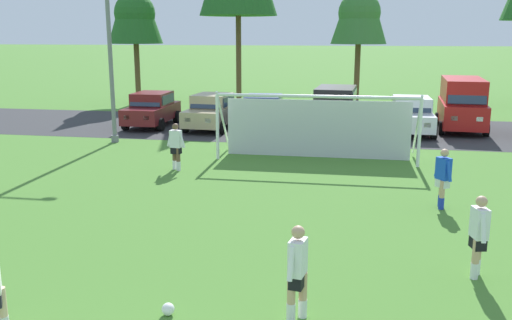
{
  "coord_description": "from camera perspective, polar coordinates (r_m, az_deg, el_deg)",
  "views": [
    {
      "loc": [
        2.45,
        -4.16,
        4.65
      ],
      "look_at": [
        -0.31,
        10.92,
        1.15
      ],
      "focal_mm": 39.05,
      "sensor_mm": 36.0,
      "label": 1
    }
  ],
  "objects": [
    {
      "name": "player_trailing_back",
      "position": [
        19.41,
        -8.19,
        1.36
      ],
      "size": [
        0.72,
        0.29,
        1.64
      ],
      "color": "brown",
      "rests_on": "ground"
    },
    {
      "name": "parked_car_slot_far_left",
      "position": [
        28.89,
        -10.62,
        5.14
      ],
      "size": [
        2.09,
        4.23,
        1.72
      ],
      "color": "maroon",
      "rests_on": "ground"
    },
    {
      "name": "tree_left_edge",
      "position": [
        38.75,
        -12.36,
        15.4
      ],
      "size": [
        3.58,
        3.58,
        9.55
      ],
      "color": "brown",
      "rests_on": "ground"
    },
    {
      "name": "soccer_goal",
      "position": [
        21.08,
        6.26,
        3.62
      ],
      "size": [
        7.44,
        1.98,
        2.57
      ],
      "color": "white",
      "rests_on": "ground"
    },
    {
      "name": "soccer_ball",
      "position": [
        9.82,
        -8.99,
        -14.86
      ],
      "size": [
        0.22,
        0.22,
        0.22
      ],
      "color": "white",
      "rests_on": "ground"
    },
    {
      "name": "parking_lot_strip",
      "position": [
        27.91,
        5.2,
        3.23
      ],
      "size": [
        52.0,
        8.4,
        0.01
      ],
      "primitive_type": "cube",
      "color": "#333335",
      "rests_on": "ground"
    },
    {
      "name": "parked_car_slot_center_right",
      "position": [
        27.34,
        15.62,
        4.45
      ],
      "size": [
        2.06,
        4.21,
        1.72
      ],
      "color": "silver",
      "rests_on": "ground"
    },
    {
      "name": "tree_center_back",
      "position": [
        37.31,
        10.59,
        15.58
      ],
      "size": [
        3.58,
        3.58,
        9.54
      ],
      "color": "brown",
      "rests_on": "ground"
    },
    {
      "name": "player_striker_near",
      "position": [
        9.3,
        4.26,
        -11.47
      ],
      "size": [
        0.33,
        0.72,
        1.64
      ],
      "color": "tan",
      "rests_on": "ground"
    },
    {
      "name": "parked_car_slot_left",
      "position": [
        27.68,
        -4.53,
        4.98
      ],
      "size": [
        2.22,
        4.29,
        1.72
      ],
      "color": "tan",
      "rests_on": "ground"
    },
    {
      "name": "parked_car_slot_center",
      "position": [
        26.82,
        8.11,
        5.16
      ],
      "size": [
        2.33,
        4.7,
        2.16
      ],
      "color": "black",
      "rests_on": "ground"
    },
    {
      "name": "street_lamp",
      "position": [
        24.63,
        -14.3,
        10.24
      ],
      "size": [
        2.0,
        0.32,
        7.11
      ],
      "color": "slate",
      "rests_on": "ground"
    },
    {
      "name": "player_winger_left",
      "position": [
        15.84,
        18.58,
        -1.81
      ],
      "size": [
        0.43,
        0.69,
        1.64
      ],
      "color": "tan",
      "rests_on": "ground"
    },
    {
      "name": "parked_car_slot_right",
      "position": [
        28.99,
        20.36,
        5.51
      ],
      "size": [
        2.44,
        4.92,
        2.52
      ],
      "color": "red",
      "rests_on": "ground"
    },
    {
      "name": "ground_plane",
      "position": [
        19.87,
        3.0,
        -0.69
      ],
      "size": [
        400.0,
        400.0,
        0.0
      ],
      "primitive_type": "plane",
      "color": "#477A2D"
    },
    {
      "name": "player_defender_far",
      "position": [
        11.64,
        21.82,
        -7.29
      ],
      "size": [
        0.32,
        0.75,
        1.64
      ],
      "color": "tan",
      "rests_on": "ground"
    },
    {
      "name": "parked_car_slot_center_left",
      "position": [
        27.02,
        0.74,
        4.83
      ],
      "size": [
        2.2,
        4.29,
        1.72
      ],
      "color": "navy",
      "rests_on": "ground"
    }
  ]
}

